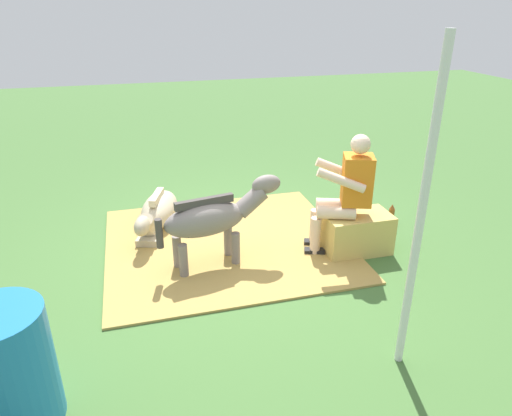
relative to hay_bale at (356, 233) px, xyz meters
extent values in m
plane|color=#426B33|center=(1.26, -0.30, -0.22)|extent=(24.00, 24.00, 0.00)
cube|color=#AD8C47|center=(1.33, -0.52, -0.21)|extent=(2.64, 2.44, 0.02)
cube|color=tan|center=(0.00, 0.00, 0.00)|extent=(0.71, 0.42, 0.43)
cylinder|color=beige|center=(0.27, 0.03, 0.29)|extent=(0.42, 0.27, 0.14)
cylinder|color=beige|center=(0.46, -0.04, 0.00)|extent=(0.11, 0.11, 0.43)
cube|color=black|center=(0.46, -0.04, -0.19)|extent=(0.24, 0.17, 0.06)
cylinder|color=beige|center=(0.20, -0.16, 0.29)|extent=(0.42, 0.27, 0.14)
cylinder|color=beige|center=(0.39, -0.23, 0.00)|extent=(0.11, 0.11, 0.43)
cube|color=black|center=(0.39, -0.23, -0.19)|extent=(0.24, 0.17, 0.06)
cube|color=orange|center=(0.05, 0.00, 0.62)|extent=(0.38, 0.37, 0.52)
cylinder|color=beige|center=(0.27, 0.09, 0.67)|extent=(0.50, 0.26, 0.26)
cylinder|color=beige|center=(0.16, -0.21, 0.67)|extent=(0.50, 0.26, 0.26)
sphere|color=beige|center=(0.05, 0.00, 1.00)|extent=(0.20, 0.20, 0.20)
ellipsoid|color=slate|center=(1.63, -0.10, 0.32)|extent=(0.88, 0.47, 0.34)
cylinder|color=slate|center=(1.37, -0.25, -0.04)|extent=(0.09, 0.09, 0.36)
cylinder|color=slate|center=(1.33, -0.06, -0.04)|extent=(0.09, 0.09, 0.36)
cylinder|color=slate|center=(1.92, -0.15, -0.04)|extent=(0.09, 0.09, 0.36)
cylinder|color=slate|center=(1.88, 0.05, -0.04)|extent=(0.09, 0.09, 0.36)
cylinder|color=slate|center=(1.13, -0.20, 0.42)|extent=(0.39, 0.25, 0.33)
ellipsoid|color=slate|center=(0.96, -0.23, 0.58)|extent=(0.34, 0.22, 0.20)
cube|color=#433D3A|center=(1.63, -0.10, 0.51)|extent=(0.60, 0.17, 0.08)
cylinder|color=#433D3A|center=(2.09, -0.02, 0.27)|extent=(0.07, 0.07, 0.30)
ellipsoid|color=tan|center=(2.01, -1.28, -0.04)|extent=(0.65, 0.96, 0.36)
cube|color=tan|center=(2.17, -0.76, -0.17)|extent=(0.31, 0.34, 0.10)
cylinder|color=tan|center=(2.18, -0.74, 0.02)|extent=(0.26, 0.33, 0.30)
ellipsoid|color=tan|center=(2.24, -0.57, 0.10)|extent=(0.24, 0.33, 0.20)
cube|color=beige|center=(2.03, -1.20, 0.16)|extent=(0.21, 0.44, 0.08)
cylinder|color=brown|center=(-0.68, -0.43, -0.10)|extent=(0.07, 0.07, 0.24)
cone|color=brown|center=(-0.68, -0.43, 0.05)|extent=(0.06, 0.06, 0.06)
cylinder|color=#1E72B2|center=(3.15, 1.49, 0.20)|extent=(0.58, 0.58, 0.84)
cylinder|color=silver|center=(0.44, 1.65, 0.97)|extent=(0.06, 0.06, 2.38)
camera|label=1|loc=(2.24, 4.06, 2.31)|focal=32.71mm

